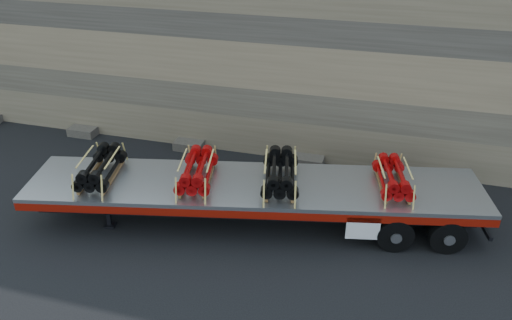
{
  "coord_description": "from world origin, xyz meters",
  "views": [
    {
      "loc": [
        4.62,
        -12.3,
        9.59
      ],
      "look_at": [
        0.77,
        1.51,
        1.72
      ],
      "focal_mm": 35.0,
      "sensor_mm": 36.0,
      "label": 1
    }
  ],
  "objects_px": {
    "trailer": "(254,202)",
    "bundle_midrear": "(280,173)",
    "bundle_front": "(100,168)",
    "bundle_midfront": "(197,171)",
    "bundle_rear": "(393,178)"
  },
  "relations": [
    {
      "from": "bundle_midrear",
      "to": "bundle_rear",
      "type": "xyz_separation_m",
      "value": [
        3.38,
        0.72,
        -0.05
      ]
    },
    {
      "from": "bundle_front",
      "to": "bundle_midfront",
      "type": "xyz_separation_m",
      "value": [
        3.01,
        0.64,
        -0.0
      ]
    },
    {
      "from": "bundle_front",
      "to": "bundle_midfront",
      "type": "bearing_deg",
      "value": -0.0
    },
    {
      "from": "trailer",
      "to": "bundle_midfront",
      "type": "bearing_deg",
      "value": 180.0
    },
    {
      "from": "trailer",
      "to": "bundle_midfront",
      "type": "relative_size",
      "value": 6.72
    },
    {
      "from": "trailer",
      "to": "bundle_midfront",
      "type": "xyz_separation_m",
      "value": [
        -1.74,
        -0.37,
        1.09
      ]
    },
    {
      "from": "bundle_midfront",
      "to": "bundle_midrear",
      "type": "relative_size",
      "value": 0.96
    },
    {
      "from": "trailer",
      "to": "bundle_midfront",
      "type": "distance_m",
      "value": 2.09
    },
    {
      "from": "trailer",
      "to": "bundle_midrear",
      "type": "relative_size",
      "value": 6.42
    },
    {
      "from": "bundle_front",
      "to": "bundle_midfront",
      "type": "relative_size",
      "value": 1.01
    },
    {
      "from": "bundle_front",
      "to": "bundle_rear",
      "type": "height_order",
      "value": "bundle_front"
    },
    {
      "from": "trailer",
      "to": "bundle_midrear",
      "type": "xyz_separation_m",
      "value": [
        0.8,
        0.17,
        1.11
      ]
    },
    {
      "from": "bundle_midrear",
      "to": "trailer",
      "type": "bearing_deg",
      "value": -180.0
    },
    {
      "from": "trailer",
      "to": "bundle_front",
      "type": "relative_size",
      "value": 6.66
    },
    {
      "from": "trailer",
      "to": "bundle_rear",
      "type": "height_order",
      "value": "bundle_rear"
    }
  ]
}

